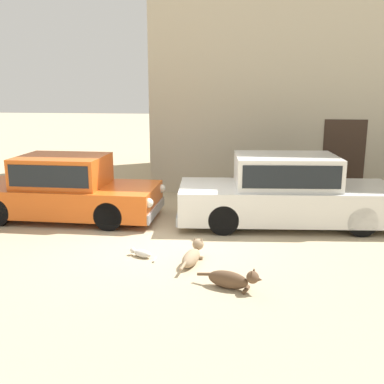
{
  "coord_description": "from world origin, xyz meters",
  "views": [
    {
      "loc": [
        1.6,
        -8.46,
        2.96
      ],
      "look_at": [
        0.61,
        0.2,
        0.9
      ],
      "focal_mm": 42.12,
      "sensor_mm": 36.0,
      "label": 1
    }
  ],
  "objects_px": {
    "stray_dog_spotted": "(193,255)",
    "stray_dog_tan": "(233,279)",
    "parked_sedan_nearest": "(65,188)",
    "parked_sedan_second": "(286,191)",
    "stray_cat": "(141,253)"
  },
  "relations": [
    {
      "from": "parked_sedan_second",
      "to": "stray_dog_tan",
      "type": "xyz_separation_m",
      "value": [
        -1.05,
        -3.41,
        -0.59
      ]
    },
    {
      "from": "parked_sedan_nearest",
      "to": "stray_dog_spotted",
      "type": "distance_m",
      "value": 4.02
    },
    {
      "from": "parked_sedan_nearest",
      "to": "stray_dog_tan",
      "type": "xyz_separation_m",
      "value": [
        3.9,
        -3.32,
        -0.55
      ]
    },
    {
      "from": "parked_sedan_nearest",
      "to": "stray_dog_tan",
      "type": "distance_m",
      "value": 5.15
    },
    {
      "from": "parked_sedan_second",
      "to": "stray_cat",
      "type": "xyz_separation_m",
      "value": [
        -2.69,
        -2.29,
        -0.68
      ]
    },
    {
      "from": "parked_sedan_nearest",
      "to": "stray_dog_tan",
      "type": "relative_size",
      "value": 4.31
    },
    {
      "from": "parked_sedan_nearest",
      "to": "stray_dog_tan",
      "type": "height_order",
      "value": "parked_sedan_nearest"
    },
    {
      "from": "parked_sedan_nearest",
      "to": "stray_dog_spotted",
      "type": "relative_size",
      "value": 4.03
    },
    {
      "from": "stray_dog_spotted",
      "to": "stray_cat",
      "type": "relative_size",
      "value": 2.1
    },
    {
      "from": "stray_dog_spotted",
      "to": "stray_dog_tan",
      "type": "bearing_deg",
      "value": -130.99
    },
    {
      "from": "stray_dog_tan",
      "to": "stray_cat",
      "type": "xyz_separation_m",
      "value": [
        -1.64,
        1.11,
        -0.08
      ]
    },
    {
      "from": "stray_dog_spotted",
      "to": "stray_cat",
      "type": "height_order",
      "value": "stray_dog_spotted"
    },
    {
      "from": "stray_dog_spotted",
      "to": "stray_dog_tan",
      "type": "relative_size",
      "value": 1.07
    },
    {
      "from": "stray_dog_spotted",
      "to": "stray_dog_tan",
      "type": "xyz_separation_m",
      "value": [
        0.71,
        -0.93,
        0.01
      ]
    },
    {
      "from": "parked_sedan_second",
      "to": "stray_cat",
      "type": "distance_m",
      "value": 3.6
    }
  ]
}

